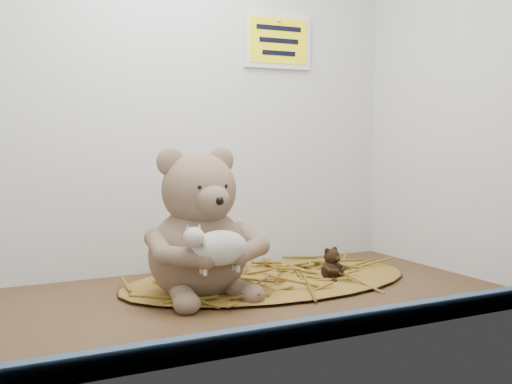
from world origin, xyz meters
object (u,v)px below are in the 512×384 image
main_teddy (198,223)px  toy_lamb (220,248)px  mini_teddy_tan (208,260)px  mini_teddy_brown (331,262)px

main_teddy → toy_lamb: size_ratio=2.10×
toy_lamb → mini_teddy_tan: toy_lamb is taller
mini_teddy_brown → main_teddy: bearing=160.5°
main_teddy → mini_teddy_brown: size_ratio=4.26×
main_teddy → mini_teddy_tan: 16.81cm
main_teddy → mini_teddy_tan: size_ratio=4.38×
toy_lamb → mini_teddy_tan: (6.79, 22.17, -6.76)cm
main_teddy → toy_lamb: bearing=-91.7°
main_teddy → mini_teddy_brown: (29.64, -2.51, -10.03)cm
mini_teddy_tan → mini_teddy_brown: bearing=-6.6°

